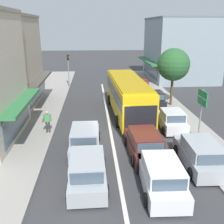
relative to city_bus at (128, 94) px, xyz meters
The scene contains 18 objects.
ground_plane 5.59m from the city_bus, 109.51° to the right, with size 140.00×140.00×0.00m, color #353538.
lane_centre_line 2.75m from the city_bus, 151.24° to the right, with size 0.20×28.00×0.01m, color silver.
sidewalk_left 8.81m from the city_bus, behind, with size 5.20×44.00×0.14m, color gray.
kerb_right 4.91m from the city_bus, 13.11° to the left, with size 2.80×44.00×0.12m, color gray.
building_right_far 18.93m from the city_bus, 58.81° to the left, with size 9.51×11.13×8.70m.
city_bus is the anchor object (origin of this frame).
wagon_behind_bus_near 11.35m from the city_bus, 89.24° to the right, with size 2.06×4.56×1.58m.
wagon_adjacent_lane_lead 7.75m from the city_bus, 117.89° to the right, with size 2.00×4.53×1.58m.
wagon_adjacent_lane_trail 11.11m from the city_bus, 107.76° to the right, with size 1.97×4.52×1.58m.
wagon_queue_gap_filler 7.85m from the city_bus, 89.94° to the right, with size 2.04×4.55×1.58m.
parked_wagon_kerb_front 9.82m from the city_bus, 73.03° to the right, with size 2.05×4.56×1.58m.
parked_hatchback_kerb_second 4.85m from the city_bus, 51.79° to the right, with size 1.87×3.73×1.54m.
parked_hatchback_kerb_third 3.87m from the city_bus, 37.49° to the left, with size 1.83×3.70×1.54m.
parked_sedan_kerb_rear 8.69m from the city_bus, 71.96° to the left, with size 1.95×4.23×1.47m.
traffic_light_downstreet 12.64m from the city_bus, 118.41° to the left, with size 0.33×0.24×4.20m.
directional_road_sign 7.24m from the city_bus, 54.20° to the right, with size 0.10×1.40×3.60m.
street_tree_right 5.63m from the city_bus, 26.61° to the left, with size 3.06×3.06×5.60m.
pedestrian_with_handbag_near 7.55m from the city_bus, 147.68° to the right, with size 0.65×0.30×1.63m.
Camera 1 is at (-1.25, -17.07, 7.55)m, focal length 42.00 mm.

